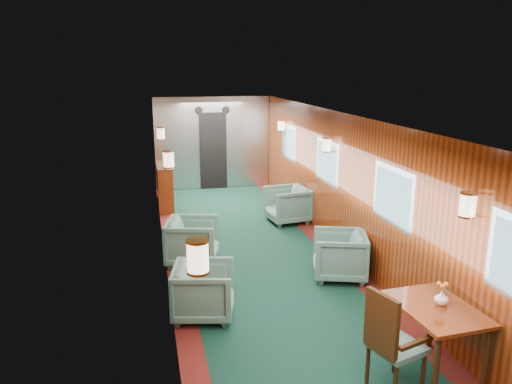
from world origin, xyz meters
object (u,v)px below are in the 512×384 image
Objects in this scene: armchair_left_near at (204,291)px; armchair_left_far at (193,241)px; armchair_right_near at (340,255)px; side_chair at (390,338)px; dining_table at (436,318)px; armchair_right_far at (287,205)px; credenza at (165,186)px.

armchair_left_far is at bearing 10.68° from armchair_left_near.
side_chair is at bearing 5.46° from armchair_right_near.
armchair_right_near is (0.57, 2.70, -0.22)m from side_chair.
dining_table is 1.34× the size of armchair_right_near.
armchair_left_far reaches higher than armchair_right_far.
side_chair reaches higher than armchair_left_far.
armchair_left_far is (0.04, 1.84, 0.02)m from armchair_left_near.
armchair_right_near is (-0.03, 2.52, -0.28)m from dining_table.
armchair_left_far is at bearing -56.46° from armchair_right_far.
credenza is (-2.43, 7.00, -0.13)m from dining_table.
armchair_right_near is at bearing 86.78° from dining_table.
dining_table reaches higher than armchair_left_near.
dining_table is 4.20m from armchair_left_far.
armchair_right_far reaches higher than armchair_left_near.
side_chair is 2.51m from armchair_left_near.
armchair_right_far is (2.41, -1.61, -0.14)m from credenza.
armchair_left_near is at bearing 112.14° from side_chair.
armchair_left_far is (0.28, -3.40, -0.14)m from credenza.
credenza is at bearing -130.33° from armchair_right_far.
armchair_left_far is at bearing -85.24° from credenza.
armchair_right_far is (2.17, 3.63, 0.02)m from armchair_left_near.
side_chair is (-0.60, -0.18, -0.06)m from dining_table.
armchair_left_far is at bearing 94.96° from side_chair.
armchair_left_far is at bearing -99.36° from armchair_right_near.
armchair_left_far is 2.78m from armchair_right_far.
credenza reaches higher than dining_table.
dining_table reaches higher than armchair_right_far.
credenza reaches higher than armchair_right_near.
armchair_right_far is at bearing -18.85° from armchair_left_near.
armchair_right_near is at bearing -102.68° from armchair_left_far.
armchair_left_far is at bearing 117.05° from dining_table.
dining_table is at bearing -70.85° from credenza.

